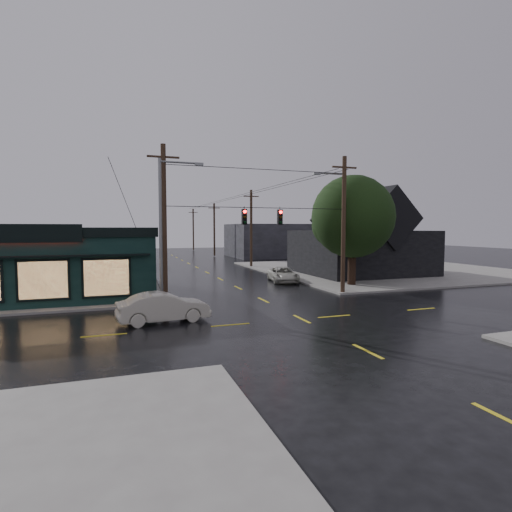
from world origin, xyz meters
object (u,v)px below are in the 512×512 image
object	(u,v)px
sedan_cream	(164,307)
suv_silver	(283,275)
utility_pole_ne	(342,294)
utility_pole_nw	(166,305)
corner_tree	(353,217)

from	to	relation	value
sedan_cream	suv_silver	distance (m)	17.30
sedan_cream	utility_pole_ne	bearing A→B (deg)	-76.89
utility_pole_nw	utility_pole_ne	distance (m)	13.00
corner_tree	suv_silver	xyz separation A→B (m)	(-4.41, 4.42, -5.18)
utility_pole_nw	sedan_cream	size ratio (longest dim) A/B	2.15
utility_pole_ne	suv_silver	size ratio (longest dim) A/B	2.11
corner_tree	utility_pole_ne	xyz separation A→B (m)	(-2.85, -3.23, -5.85)
utility_pole_nw	sedan_cream	bearing A→B (deg)	-97.50
corner_tree	utility_pole_nw	bearing A→B (deg)	-168.46
utility_pole_nw	utility_pole_ne	xyz separation A→B (m)	(13.00, 0.00, 0.00)
utility_pole_ne	sedan_cream	world-z (taller)	utility_pole_ne
corner_tree	suv_silver	world-z (taller)	corner_tree
corner_tree	sedan_cream	xyz separation A→B (m)	(-16.47, -7.98, -5.07)
corner_tree	utility_pole_nw	distance (m)	17.20
suv_silver	utility_pole_ne	bearing A→B (deg)	-68.27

